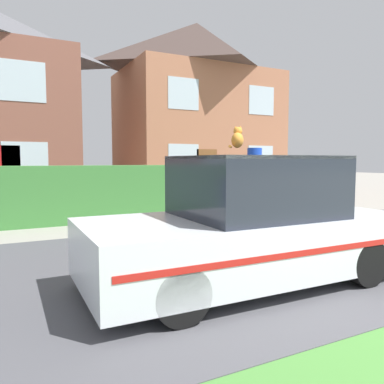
% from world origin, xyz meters
% --- Properties ---
extents(road_strip, '(28.00, 5.69, 0.01)m').
position_xyz_m(road_strip, '(0.00, 4.18, 0.01)').
color(road_strip, '#4C4C51').
rests_on(road_strip, ground).
extents(garden_hedge, '(12.93, 0.85, 1.48)m').
position_xyz_m(garden_hedge, '(-0.75, 9.04, 0.74)').
color(garden_hedge, '#3D7F38').
rests_on(garden_hedge, ground).
extents(police_car, '(4.23, 1.85, 1.77)m').
position_xyz_m(police_car, '(-0.72, 3.03, 0.76)').
color(police_car, black).
rests_on(police_car, road_strip).
extents(cat, '(0.32, 0.28, 0.30)m').
position_xyz_m(cat, '(-0.81, 3.17, 1.90)').
color(cat, orange).
rests_on(cat, police_car).
extents(house_right, '(7.63, 5.48, 8.35)m').
position_xyz_m(house_right, '(5.27, 15.84, 4.26)').
color(house_right, '#A86B4C').
rests_on(house_right, ground).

